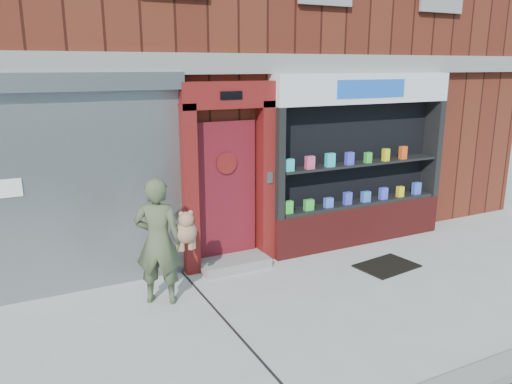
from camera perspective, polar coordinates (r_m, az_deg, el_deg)
ground at (r=7.05m, az=9.00°, el=-12.24°), size 80.00×80.00×0.00m
building at (r=11.72m, az=-8.34°, el=18.41°), size 12.00×8.16×8.00m
shutter_bay at (r=7.18m, az=-20.11°, el=2.10°), size 3.10×0.30×3.04m
red_door_bay at (r=7.74m, az=-3.17°, el=1.81°), size 1.52×0.58×2.90m
pharmacy_bay at (r=8.99m, az=11.71°, el=2.73°), size 3.50×0.41×3.00m
woman at (r=6.76m, az=-10.84°, el=-5.44°), size 0.90×0.68×1.73m
doormat at (r=8.33m, az=14.71°, el=-8.17°), size 1.01×0.77×0.02m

